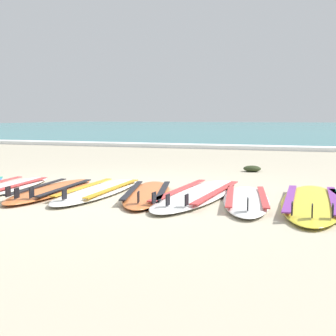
% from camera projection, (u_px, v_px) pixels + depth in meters
% --- Properties ---
extents(ground_plane, '(80.00, 80.00, 0.00)m').
position_uv_depth(ground_plane, '(129.00, 195.00, 5.53)').
color(ground_plane, '#B7AD93').
extents(sea, '(80.00, 60.00, 0.10)m').
position_uv_depth(sea, '(312.00, 127.00, 41.00)').
color(sea, teal).
rests_on(sea, ground).
extents(wave_foam_strip, '(80.00, 0.71, 0.11)m').
position_uv_depth(wave_foam_strip, '(253.00, 147.00, 13.31)').
color(wave_foam_strip, white).
rests_on(wave_foam_strip, ground).
extents(surfboard_2, '(0.80, 2.17, 0.18)m').
position_uv_depth(surfboard_2, '(2.00, 188.00, 5.84)').
color(surfboard_2, white).
rests_on(surfboard_2, ground).
extents(surfboard_3, '(0.74, 2.05, 0.18)m').
position_uv_depth(surfboard_3, '(52.00, 190.00, 5.67)').
color(surfboard_3, orange).
rests_on(surfboard_3, ground).
extents(surfboard_4, '(0.66, 2.15, 0.18)m').
position_uv_depth(surfboard_4, '(99.00, 191.00, 5.63)').
color(surfboard_4, white).
rests_on(surfboard_4, ground).
extents(surfboard_5, '(1.02, 2.04, 0.18)m').
position_uv_depth(surfboard_5, '(147.00, 193.00, 5.43)').
color(surfboard_5, orange).
rests_on(surfboard_5, ground).
extents(surfboard_6, '(0.67, 2.47, 0.18)m').
position_uv_depth(surfboard_6, '(198.00, 194.00, 5.40)').
color(surfboard_6, white).
rests_on(surfboard_6, ground).
extents(surfboard_7, '(0.86, 1.99, 0.18)m').
position_uv_depth(surfboard_7, '(246.00, 200.00, 5.02)').
color(surfboard_7, white).
rests_on(surfboard_7, ground).
extents(surfboard_8, '(0.74, 2.45, 0.18)m').
position_uv_depth(surfboard_8, '(312.00, 202.00, 4.87)').
color(surfboard_8, yellow).
rests_on(surfboard_8, ground).
extents(seaweed_clump_mid_sand, '(0.29, 0.23, 0.10)m').
position_uv_depth(seaweed_clump_mid_sand, '(252.00, 169.00, 7.88)').
color(seaweed_clump_mid_sand, '#2D381E').
rests_on(seaweed_clump_mid_sand, ground).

